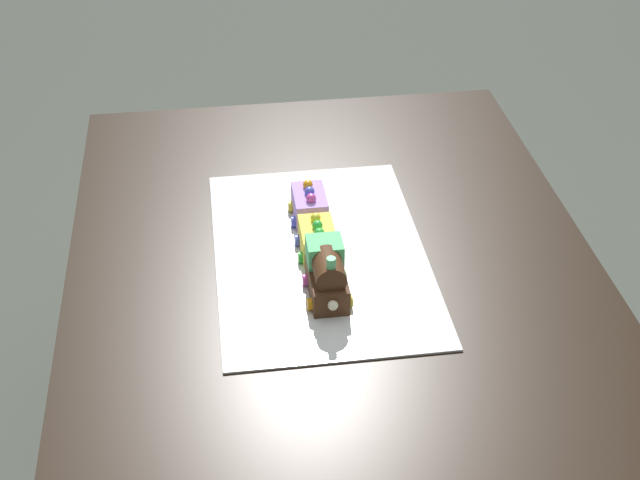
# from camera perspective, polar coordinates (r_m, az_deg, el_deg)

# --- Properties ---
(dining_table) EXTENTS (1.40, 1.00, 0.74)m
(dining_table) POSITION_cam_1_polar(r_m,az_deg,el_deg) (1.72, 1.04, -5.00)
(dining_table) COLOR black
(dining_table) RESTS_ON ground
(cake_board) EXTENTS (0.60, 0.40, 0.00)m
(cake_board) POSITION_cam_1_polar(r_m,az_deg,el_deg) (1.70, 0.00, -0.87)
(cake_board) COLOR silver
(cake_board) RESTS_ON dining_table
(cake_locomotive) EXTENTS (0.14, 0.08, 0.12)m
(cake_locomotive) POSITION_cam_1_polar(r_m,az_deg,el_deg) (1.57, 0.46, -2.18)
(cake_locomotive) COLOR #472816
(cake_locomotive) RESTS_ON cake_board
(cake_car_gondola_lemon) EXTENTS (0.10, 0.08, 0.07)m
(cake_car_gondola_lemon) POSITION_cam_1_polar(r_m,az_deg,el_deg) (1.69, -0.17, 0.04)
(cake_car_gondola_lemon) COLOR #F4E04C
(cake_car_gondola_lemon) RESTS_ON cake_board
(cake_car_tanker_lavender) EXTENTS (0.10, 0.08, 0.07)m
(cake_car_tanker_lavender) POSITION_cam_1_polar(r_m,az_deg,el_deg) (1.78, -0.67, 2.25)
(cake_car_tanker_lavender) COLOR #AD84E0
(cake_car_tanker_lavender) RESTS_ON cake_board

